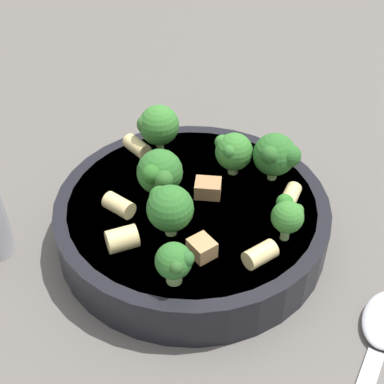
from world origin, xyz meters
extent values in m
plane|color=#5B5651|center=(0.00, 0.00, 0.00)|extent=(2.00, 2.00, 0.00)
cylinder|color=black|center=(0.00, 0.00, 0.02)|extent=(0.23, 0.23, 0.04)
cylinder|color=beige|center=(0.00, 0.00, 0.04)|extent=(0.21, 0.21, 0.01)
torus|color=black|center=(0.00, 0.00, 0.04)|extent=(0.23, 0.23, 0.00)
cylinder|color=#93B766|center=(0.01, -0.08, 0.05)|extent=(0.01, 0.01, 0.01)
sphere|color=#2D6B28|center=(0.01, -0.08, 0.07)|extent=(0.04, 0.04, 0.04)
sphere|color=#2D6326|center=(0.01, -0.07, 0.07)|extent=(0.02, 0.02, 0.02)
sphere|color=#2B6527|center=(0.01, -0.09, 0.07)|extent=(0.02, 0.02, 0.02)
cylinder|color=#93B766|center=(-0.03, 0.02, 0.05)|extent=(0.01, 0.01, 0.01)
sphere|color=#2D6B28|center=(-0.03, 0.02, 0.07)|extent=(0.04, 0.04, 0.04)
sphere|color=#2A6529|center=(-0.02, 0.02, 0.07)|extent=(0.02, 0.02, 0.02)
sphere|color=#2C6D24|center=(-0.02, 0.02, 0.07)|extent=(0.01, 0.01, 0.01)
sphere|color=#2A6F25|center=(-0.02, 0.03, 0.07)|extent=(0.02, 0.02, 0.02)
cylinder|color=#84AD60|center=(-0.06, -0.06, 0.05)|extent=(0.01, 0.01, 0.01)
sphere|color=#387A2D|center=(-0.06, -0.06, 0.06)|extent=(0.02, 0.02, 0.02)
sphere|color=#366A2B|center=(-0.06, -0.07, 0.07)|extent=(0.01, 0.01, 0.01)
sphere|color=#2F7528|center=(-0.05, -0.06, 0.07)|extent=(0.01, 0.01, 0.01)
cylinder|color=#93B766|center=(0.08, 0.01, 0.05)|extent=(0.01, 0.01, 0.01)
sphere|color=#387A2D|center=(0.08, 0.01, 0.07)|extent=(0.04, 0.04, 0.04)
sphere|color=#386C2C|center=(0.08, 0.02, 0.07)|extent=(0.02, 0.02, 0.02)
sphere|color=#36712C|center=(0.07, 0.02, 0.07)|extent=(0.01, 0.01, 0.01)
cylinder|color=#84AD60|center=(0.03, -0.04, 0.05)|extent=(0.01, 0.01, 0.01)
sphere|color=#387A2D|center=(0.03, -0.04, 0.06)|extent=(0.03, 0.03, 0.03)
sphere|color=#36712B|center=(0.03, -0.04, 0.06)|extent=(0.01, 0.01, 0.01)
sphere|color=#35762F|center=(0.02, -0.04, 0.07)|extent=(0.01, 0.01, 0.01)
sphere|color=#387C2E|center=(0.04, -0.04, 0.07)|extent=(0.01, 0.01, 0.01)
cylinder|color=#84AD60|center=(0.02, 0.02, 0.04)|extent=(0.01, 0.01, 0.01)
sphere|color=#2D6B28|center=(0.02, 0.02, 0.06)|extent=(0.04, 0.04, 0.04)
sphere|color=#2E6125|center=(0.00, 0.02, 0.07)|extent=(0.02, 0.02, 0.02)
sphere|color=#2B6622|center=(0.01, 0.03, 0.07)|extent=(0.02, 0.02, 0.02)
cylinder|color=#93B766|center=(-0.08, 0.03, 0.05)|extent=(0.01, 0.01, 0.01)
sphere|color=#2D6B28|center=(-0.08, 0.03, 0.06)|extent=(0.03, 0.03, 0.03)
sphere|color=#295F28|center=(-0.09, 0.02, 0.07)|extent=(0.01, 0.01, 0.01)
sphere|color=#2F5C26|center=(-0.09, 0.03, 0.07)|extent=(0.01, 0.01, 0.01)
cylinder|color=#E0C67F|center=(-0.04, 0.06, 0.05)|extent=(0.02, 0.03, 0.02)
cylinder|color=#E0C67F|center=(-0.08, -0.03, 0.05)|extent=(0.02, 0.03, 0.01)
cylinder|color=#E0C67F|center=(-0.02, -0.08, 0.05)|extent=(0.03, 0.03, 0.01)
cylinder|color=#E0C67F|center=(0.04, -0.08, 0.05)|extent=(0.02, 0.03, 0.02)
cylinder|color=#E0C67F|center=(0.00, 0.06, 0.05)|extent=(0.03, 0.03, 0.01)
cylinder|color=#E0C67F|center=(0.08, 0.03, 0.05)|extent=(0.03, 0.03, 0.01)
cube|color=#A87A4C|center=(0.01, -0.02, 0.05)|extent=(0.02, 0.03, 0.01)
cube|color=tan|center=(-0.06, 0.01, 0.05)|extent=(0.02, 0.02, 0.01)
camera|label=1|loc=(-0.33, 0.08, 0.33)|focal=50.00mm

